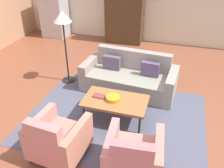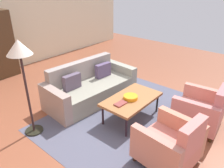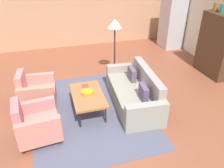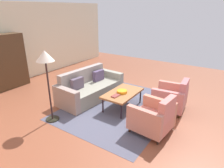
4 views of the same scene
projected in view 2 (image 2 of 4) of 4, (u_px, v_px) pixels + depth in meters
ground_plane at (121, 112)px, 4.70m from camera, size 10.90×10.90×0.00m
wall_back at (12, 21)px, 6.48m from camera, size 9.08×0.12×2.80m
area_rug at (129, 116)px, 4.53m from camera, size 3.40×2.60×0.01m
couch at (89, 88)px, 5.08m from camera, size 2.16×1.05×0.86m
coffee_table at (132, 100)px, 4.32m from camera, size 1.20×0.70×0.45m
armchair_left at (172, 145)px, 3.26m from camera, size 0.87×0.87×0.88m
armchair_right at (202, 111)px, 4.09m from camera, size 0.87×0.87×0.88m
fruit_bowl at (131, 97)px, 4.26m from camera, size 0.28×0.28×0.07m
book_stack at (121, 104)px, 4.09m from camera, size 0.25×0.16×0.03m
floor_lamp at (20, 57)px, 3.48m from camera, size 0.40×0.40×1.72m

